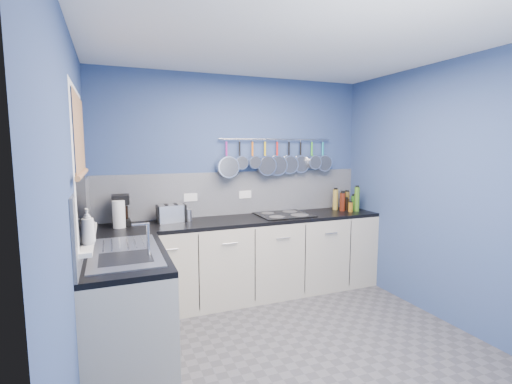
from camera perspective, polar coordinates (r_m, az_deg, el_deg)
floor at (r=3.38m, az=5.98°, el=-23.23°), size 3.20×3.00×0.02m
ceiling at (r=3.03m, az=6.64°, el=22.64°), size 3.20×3.00×0.02m
wall_back at (r=4.34m, az=-3.10°, el=1.17°), size 3.20×0.02×2.50m
wall_front at (r=1.80m, az=29.76°, el=-8.13°), size 3.20×0.02×2.50m
wall_left at (r=2.63m, az=-26.56°, el=-3.39°), size 0.02×3.00×2.50m
wall_right at (r=3.97m, az=27.29°, el=-0.15°), size 0.02×3.00×2.50m
backsplash_back at (r=4.33m, az=-3.00°, el=-0.18°), size 3.20×0.02×0.50m
backsplash_left at (r=3.23m, az=-25.21°, el=-3.30°), size 0.02×1.80×0.50m
cabinet_run_back at (r=4.21m, az=-1.66°, el=-10.40°), size 3.20×0.60×0.86m
worktop_back at (r=4.10m, az=-1.68°, el=-4.39°), size 3.20×0.60×0.04m
cabinet_run_left at (r=3.14m, az=-19.34°, el=-17.05°), size 0.60×1.20×0.86m
worktop_left at (r=2.99m, az=-19.69°, el=-9.13°), size 0.60×1.20×0.04m
window_frame at (r=2.89m, az=-25.71°, el=3.53°), size 0.01×1.00×1.10m
window_glass at (r=2.89m, az=-25.61°, el=3.54°), size 0.01×0.90×1.00m
bamboo_blind at (r=2.88m, az=-25.69°, el=8.01°), size 0.01×0.90×0.55m
window_sill at (r=2.96m, az=-24.69°, el=-6.45°), size 0.10×0.98×0.03m
sink_unit at (r=2.98m, az=-19.71°, el=-8.69°), size 0.50×0.95×0.01m
mixer_tap at (r=2.79m, az=-16.37°, el=-6.99°), size 0.12×0.08×0.26m
socket_left at (r=4.17m, az=-10.11°, el=-0.82°), size 0.15×0.01×0.09m
socket_right at (r=4.35m, az=-1.70°, el=-0.40°), size 0.15×0.01×0.09m
pot_rail at (r=4.44m, az=3.29°, el=8.15°), size 1.45×0.02×0.02m
soap_bottle_a at (r=2.67m, az=-24.68°, el=-4.88°), size 0.10×0.10×0.24m
soap_bottle_b at (r=2.83m, az=-24.50°, el=-4.93°), size 0.08×0.08×0.17m
paper_towel at (r=3.85m, az=-20.50°, el=-3.25°), size 0.15×0.15×0.27m
coffee_maker at (r=3.94m, az=-20.22°, el=-2.69°), size 0.18×0.20×0.31m
toaster at (r=4.00m, az=-13.01°, el=-3.25°), size 0.30×0.19×0.18m
canister at (r=4.04m, az=-10.50°, el=-3.51°), size 0.09×0.09×0.12m
hob at (r=4.30m, az=4.29°, el=-3.51°), size 0.60×0.53×0.01m
pan_0 at (r=4.21m, az=-4.58°, el=5.23°), size 0.25×0.11×0.44m
pan_1 at (r=4.25m, az=-2.53°, el=5.88°), size 0.16×0.11×0.35m
pan_2 at (r=4.31m, az=-0.52°, el=5.93°), size 0.15×0.12×0.34m
pan_3 at (r=4.37m, az=1.43°, el=5.38°), size 0.24×0.10×0.43m
pan_4 at (r=4.44m, az=3.32°, el=5.36°), size 0.24×0.07×0.43m
pan_5 at (r=4.50m, az=5.16°, el=5.46°), size 0.23×0.06×0.42m
pan_6 at (r=4.58m, az=6.94°, el=5.53°), size 0.22×0.06×0.41m
pan_7 at (r=4.66m, az=8.67°, el=5.78°), size 0.18×0.12×0.37m
pan_8 at (r=4.74m, az=10.33°, el=5.57°), size 0.21×0.08×0.40m
condiment_0 at (r=4.86m, az=13.92°, el=-1.25°), size 0.06×0.06×0.22m
condiment_1 at (r=4.82m, az=13.33°, el=-1.34°), size 0.07×0.07×0.21m
condiment_2 at (r=4.75m, az=12.23°, el=-1.15°), size 0.07×0.07×0.26m
condiment_3 at (r=4.79m, az=14.94°, el=-1.64°), size 0.07×0.07×0.18m
condiment_4 at (r=4.73m, az=13.86°, el=-1.90°), size 0.05×0.05×0.15m
condiment_5 at (r=4.68m, az=13.27°, el=-1.52°), size 0.07×0.07×0.22m
condiment_6 at (r=4.70m, az=15.38°, el=-1.08°), size 0.06×0.06×0.30m
condiment_7 at (r=4.65m, az=14.46°, el=-2.28°), size 0.06×0.06×0.12m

